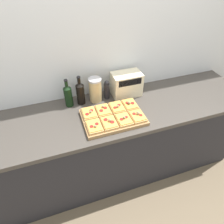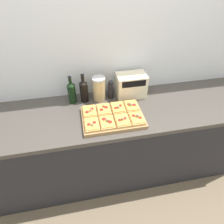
# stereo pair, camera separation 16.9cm
# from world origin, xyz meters

# --- Properties ---
(ground_plane) EXTENTS (12.00, 12.00, 0.00)m
(ground_plane) POSITION_xyz_m (0.00, 0.00, 0.00)
(ground_plane) COLOR brown
(wall_back) EXTENTS (6.00, 0.06, 2.50)m
(wall_back) POSITION_xyz_m (0.00, 0.67, 1.25)
(wall_back) COLOR silver
(wall_back) RESTS_ON ground_plane
(kitchen_counter) EXTENTS (2.63, 0.67, 0.90)m
(kitchen_counter) POSITION_xyz_m (0.00, 0.32, 0.45)
(kitchen_counter) COLOR #232328
(kitchen_counter) RESTS_ON ground_plane
(cutting_board) EXTENTS (0.51, 0.35, 0.03)m
(cutting_board) POSITION_xyz_m (-0.06, 0.22, 0.91)
(cutting_board) COLOR #A37A4C
(cutting_board) RESTS_ON kitchen_counter
(pizza_slice_back_left) EXTENTS (0.11, 0.15, 0.05)m
(pizza_slice_back_left) POSITION_xyz_m (-0.25, 0.30, 0.94)
(pizza_slice_back_left) COLOR tan
(pizza_slice_back_left) RESTS_ON cutting_board
(pizza_slice_back_midleft) EXTENTS (0.11, 0.15, 0.05)m
(pizza_slice_back_midleft) POSITION_xyz_m (-0.13, 0.30, 0.94)
(pizza_slice_back_midleft) COLOR tan
(pizza_slice_back_midleft) RESTS_ON cutting_board
(pizza_slice_back_midright) EXTENTS (0.11, 0.15, 0.05)m
(pizza_slice_back_midright) POSITION_xyz_m (-0.00, 0.30, 0.94)
(pizza_slice_back_midright) COLOR tan
(pizza_slice_back_midright) RESTS_ON cutting_board
(pizza_slice_back_right) EXTENTS (0.11, 0.15, 0.06)m
(pizza_slice_back_right) POSITION_xyz_m (0.12, 0.30, 0.94)
(pizza_slice_back_right) COLOR tan
(pizza_slice_back_right) RESTS_ON cutting_board
(pizza_slice_front_left) EXTENTS (0.11, 0.15, 0.05)m
(pizza_slice_front_left) POSITION_xyz_m (-0.25, 0.13, 0.94)
(pizza_slice_front_left) COLOR tan
(pizza_slice_front_left) RESTS_ON cutting_board
(pizza_slice_front_midleft) EXTENTS (0.11, 0.15, 0.05)m
(pizza_slice_front_midleft) POSITION_xyz_m (-0.13, 0.13, 0.94)
(pizza_slice_front_midleft) COLOR tan
(pizza_slice_front_midleft) RESTS_ON cutting_board
(pizza_slice_front_midright) EXTENTS (0.11, 0.15, 0.05)m
(pizza_slice_front_midright) POSITION_xyz_m (-0.00, 0.13, 0.94)
(pizza_slice_front_midright) COLOR tan
(pizza_slice_front_midright) RESTS_ON cutting_board
(pizza_slice_front_right) EXTENTS (0.11, 0.15, 0.06)m
(pizza_slice_front_right) POSITION_xyz_m (0.12, 0.13, 0.94)
(pizza_slice_front_right) COLOR tan
(pizza_slice_front_right) RESTS_ON cutting_board
(olive_oil_bottle) EXTENTS (0.07, 0.07, 0.27)m
(olive_oil_bottle) POSITION_xyz_m (-0.38, 0.52, 1.01)
(olive_oil_bottle) COLOR black
(olive_oil_bottle) RESTS_ON kitchen_counter
(wine_bottle) EXTENTS (0.07, 0.07, 0.28)m
(wine_bottle) POSITION_xyz_m (-0.27, 0.52, 1.01)
(wine_bottle) COLOR black
(wine_bottle) RESTS_ON kitchen_counter
(grain_jar_tall) EXTENTS (0.12, 0.12, 0.23)m
(grain_jar_tall) POSITION_xyz_m (-0.13, 0.52, 1.01)
(grain_jar_tall) COLOR tan
(grain_jar_tall) RESTS_ON kitchen_counter
(pepper_mill) EXTENTS (0.05, 0.05, 0.19)m
(pepper_mill) POSITION_xyz_m (-0.02, 0.52, 0.99)
(pepper_mill) COLOR black
(pepper_mill) RESTS_ON kitchen_counter
(toaster_oven) EXTENTS (0.30, 0.18, 0.23)m
(toaster_oven) POSITION_xyz_m (0.17, 0.52, 1.01)
(toaster_oven) COLOR beige
(toaster_oven) RESTS_ON kitchen_counter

